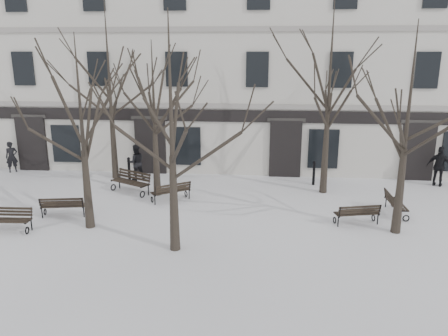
# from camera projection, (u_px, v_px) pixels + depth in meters

# --- Properties ---
(ground) EXTENTS (100.00, 100.00, 0.00)m
(ground) POSITION_uv_depth(u_px,v_px,m) (192.00, 237.00, 15.26)
(ground) COLOR white
(ground) RESTS_ON ground
(building) EXTENTS (40.40, 10.20, 11.40)m
(building) POSITION_uv_depth(u_px,v_px,m) (226.00, 64.00, 26.28)
(building) COLOR beige
(building) RESTS_ON ground
(tree_1) EXTENTS (4.82, 4.82, 6.89)m
(tree_1) POSITION_uv_depth(u_px,v_px,m) (80.00, 110.00, 14.98)
(tree_1) COLOR black
(tree_1) RESTS_ON ground
(tree_2) EXTENTS (5.23, 5.23, 7.48)m
(tree_2) POSITION_uv_depth(u_px,v_px,m) (171.00, 106.00, 13.08)
(tree_2) COLOR black
(tree_2) RESTS_ON ground
(tree_3) EXTENTS (5.09, 5.09, 7.27)m
(tree_3) POSITION_uv_depth(u_px,v_px,m) (409.00, 105.00, 14.46)
(tree_3) COLOR black
(tree_3) RESTS_ON ground
(tree_4) EXTENTS (6.06, 6.06, 8.66)m
(tree_4) POSITION_uv_depth(u_px,v_px,m) (109.00, 70.00, 20.91)
(tree_4) COLOR black
(tree_4) RESTS_ON ground
(tree_5) EXTENTS (4.72, 4.72, 6.74)m
(tree_5) POSITION_uv_depth(u_px,v_px,m) (154.00, 101.00, 18.62)
(tree_5) COLOR black
(tree_5) RESTS_ON ground
(tree_6) EXTENTS (5.92, 5.92, 8.45)m
(tree_6) POSITION_uv_depth(u_px,v_px,m) (330.00, 75.00, 18.68)
(tree_6) COLOR black
(tree_6) RESTS_ON ground
(bench_0) EXTENTS (1.72, 0.69, 0.85)m
(bench_0) POSITION_uv_depth(u_px,v_px,m) (7.00, 219.00, 15.63)
(bench_0) COLOR black
(bench_0) RESTS_ON ground
(bench_1) EXTENTS (1.74, 0.88, 0.84)m
(bench_1) POSITION_uv_depth(u_px,v_px,m) (63.00, 206.00, 16.99)
(bench_1) COLOR black
(bench_1) RESTS_ON ground
(bench_2) EXTENTS (1.72, 0.97, 0.83)m
(bench_2) POSITION_uv_depth(u_px,v_px,m) (357.00, 213.00, 16.22)
(bench_2) COLOR black
(bench_2) RESTS_ON ground
(bench_3) EXTENTS (2.03, 1.53, 0.98)m
(bench_3) POSITION_uv_depth(u_px,v_px,m) (131.00, 181.00, 19.88)
(bench_3) COLOR black
(bench_3) RESTS_ON ground
(bench_4) EXTENTS (1.70, 1.44, 0.85)m
(bench_4) POSITION_uv_depth(u_px,v_px,m) (171.00, 191.00, 18.75)
(bench_4) COLOR black
(bench_4) RESTS_ON ground
(bench_5) EXTENTS (0.62, 1.68, 0.84)m
(bench_5) POSITION_uv_depth(u_px,v_px,m) (395.00, 203.00, 17.27)
(bench_5) COLOR black
(bench_5) RESTS_ON ground
(bollard_a) EXTENTS (0.16, 0.16, 1.21)m
(bollard_a) POSITION_uv_depth(u_px,v_px,m) (129.00, 168.00, 21.68)
(bollard_a) COLOR black
(bollard_a) RESTS_ON ground
(bollard_b) EXTENTS (0.15, 0.15, 1.19)m
(bollard_b) POSITION_uv_depth(u_px,v_px,m) (314.00, 172.00, 20.99)
(bollard_b) COLOR black
(bollard_b) RESTS_ON ground
(pedestrian_a) EXTENTS (0.72, 0.69, 1.65)m
(pedestrian_a) POSITION_uv_depth(u_px,v_px,m) (14.00, 172.00, 23.41)
(pedestrian_a) COLOR black
(pedestrian_a) RESTS_ON ground
(pedestrian_b) EXTENTS (1.10, 1.02, 1.81)m
(pedestrian_b) POSITION_uv_depth(u_px,v_px,m) (137.00, 180.00, 22.00)
(pedestrian_b) COLOR black
(pedestrian_b) RESTS_ON ground
(pedestrian_c) EXTENTS (1.22, 0.96, 1.93)m
(pedestrian_c) POSITION_uv_depth(u_px,v_px,m) (437.00, 186.00, 20.99)
(pedestrian_c) COLOR black
(pedestrian_c) RESTS_ON ground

